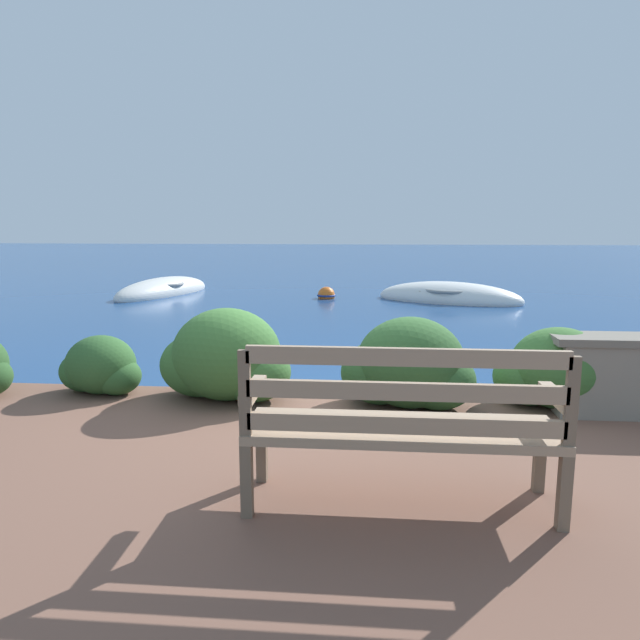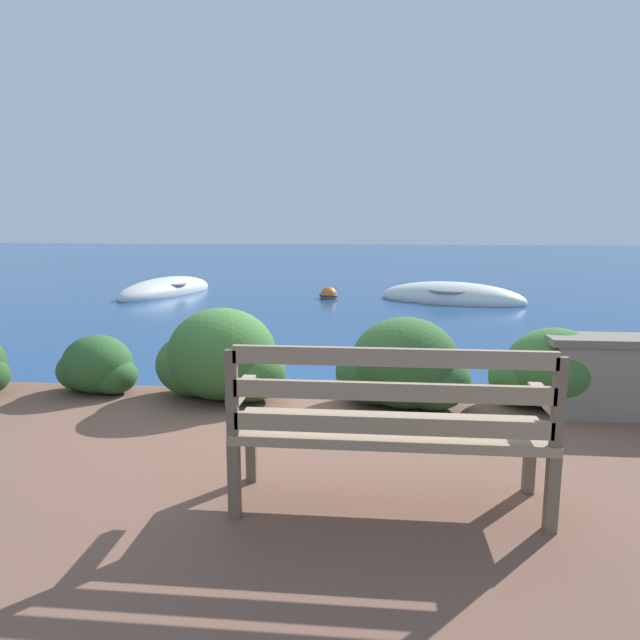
{
  "view_description": "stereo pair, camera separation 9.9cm",
  "coord_description": "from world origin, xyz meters",
  "views": [
    {
      "loc": [
        0.43,
        -5.05,
        1.76
      ],
      "look_at": [
        -0.29,
        3.42,
        0.29
      ],
      "focal_mm": 32.0,
      "sensor_mm": 36.0,
      "label": 1
    },
    {
      "loc": [
        0.52,
        -5.04,
        1.76
      ],
      "look_at": [
        -0.29,
        3.42,
        0.29
      ],
      "focal_mm": 32.0,
      "sensor_mm": 36.0,
      "label": 2
    }
  ],
  "objects": [
    {
      "name": "hedge_clump_far_right",
      "position": [
        2.0,
        -0.3,
        0.51
      ],
      "size": [
        1.0,
        0.72,
        0.68
      ],
      "color": "#38662D",
      "rests_on": "patio_terrace"
    },
    {
      "name": "park_bench",
      "position": [
        0.61,
        -2.14,
        0.71
      ],
      "size": [
        1.68,
        0.48,
        0.93
      ],
      "rotation": [
        0.0,
        0.0,
        0.09
      ],
      "color": "brown",
      "rests_on": "patio_terrace"
    },
    {
      "name": "rowboat_nearest",
      "position": [
        2.24,
        7.8,
        0.06
      ],
      "size": [
        3.48,
        2.37,
        0.76
      ],
      "rotation": [
        0.0,
        0.0,
        2.77
      ],
      "color": "silver",
      "rests_on": "ground_plane"
    },
    {
      "name": "hedge_clump_centre",
      "position": [
        -0.81,
        -0.3,
        0.57
      ],
      "size": [
        1.18,
        0.85,
        0.8
      ],
      "color": "#38662D",
      "rests_on": "patio_terrace"
    },
    {
      "name": "ground_plane",
      "position": [
        0.0,
        0.0,
        0.0
      ],
      "size": [
        80.0,
        80.0,
        0.0
      ],
      "color": "navy"
    },
    {
      "name": "rowboat_mid",
      "position": [
        -4.57,
        8.44,
        0.06
      ],
      "size": [
        1.93,
        3.44,
        0.73
      ],
      "rotation": [
        0.0,
        0.0,
        1.27
      ],
      "color": "silver",
      "rests_on": "ground_plane"
    },
    {
      "name": "mooring_buoy",
      "position": [
        -0.53,
        8.04,
        0.07
      ],
      "size": [
        0.44,
        0.44,
        0.4
      ],
      "color": "orange",
      "rests_on": "ground_plane"
    },
    {
      "name": "hedge_clump_right",
      "position": [
        0.77,
        -0.38,
        0.55
      ],
      "size": [
        1.12,
        0.81,
        0.76
      ],
      "color": "#2D5628",
      "rests_on": "patio_terrace"
    },
    {
      "name": "hedge_clump_left",
      "position": [
        -1.98,
        -0.24,
        0.45
      ],
      "size": [
        0.78,
        0.56,
        0.53
      ],
      "color": "#2D5628",
      "rests_on": "patio_terrace"
    }
  ]
}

